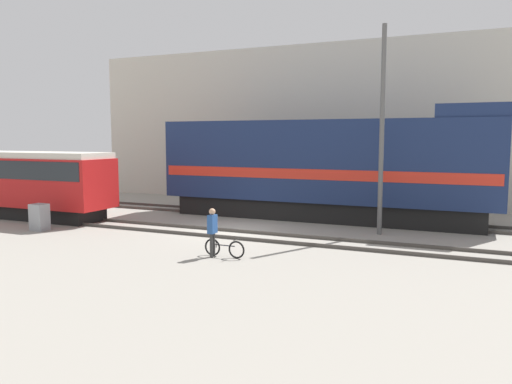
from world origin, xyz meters
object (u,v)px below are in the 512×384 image
bicycle (224,248)px  signal_box (39,217)px  freight_locomotive (325,168)px  utility_pole_left (382,131)px  person (212,227)px  streetcar (27,180)px

bicycle → signal_box: 10.04m
freight_locomotive → utility_pole_left: 4.66m
utility_pole_left → bicycle: bearing=-123.4°
bicycle → person: (-0.39, -0.14, 0.73)m
signal_box → freight_locomotive: bearing=36.3°
signal_box → bicycle: bearing=-6.8°
freight_locomotive → streetcar: freight_locomotive is taller
person → utility_pole_left: size_ratio=0.19×
freight_locomotive → person: freight_locomotive is taller
freight_locomotive → utility_pole_left: (3.26, -2.81, 1.80)m
streetcar → signal_box: 4.40m
streetcar → person: (12.98, -3.74, -0.92)m
streetcar → utility_pole_left: 17.99m
person → freight_locomotive: bearing=81.7°
bicycle → streetcar: bearing=164.9°
bicycle → person: 0.84m
person → signal_box: size_ratio=1.43×
streetcar → person: bearing=-16.1°
bicycle → utility_pole_left: 8.71m
person → utility_pole_left: (4.62, 6.54, 3.39)m
utility_pole_left → signal_box: 15.60m
freight_locomotive → signal_box: bearing=-143.7°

